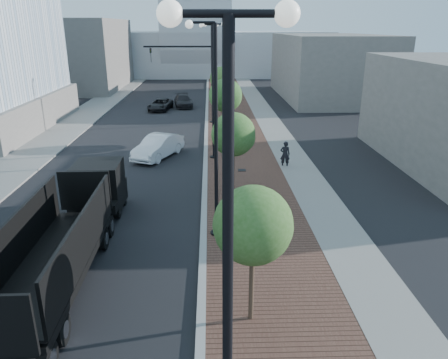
{
  "coord_description": "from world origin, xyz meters",
  "views": [
    {
      "loc": [
        0.37,
        -7.46,
        8.98
      ],
      "look_at": [
        1.0,
        12.0,
        2.0
      ],
      "focal_mm": 34.34,
      "sensor_mm": 36.0,
      "label": 1
    }
  ],
  "objects_px": {
    "dump_truck": "(82,217)",
    "pedestrian": "(285,154)",
    "white_sedan": "(158,147)",
    "dark_car_mid": "(160,105)"
  },
  "relations": [
    {
      "from": "dump_truck",
      "to": "dark_car_mid",
      "type": "distance_m",
      "value": 31.82
    },
    {
      "from": "dark_car_mid",
      "to": "pedestrian",
      "type": "height_order",
      "value": "pedestrian"
    },
    {
      "from": "pedestrian",
      "to": "dump_truck",
      "type": "bearing_deg",
      "value": 50.54
    },
    {
      "from": "dump_truck",
      "to": "pedestrian",
      "type": "relative_size",
      "value": 7.4
    },
    {
      "from": "dump_truck",
      "to": "dark_car_mid",
      "type": "relative_size",
      "value": 2.94
    },
    {
      "from": "pedestrian",
      "to": "dark_car_mid",
      "type": "bearing_deg",
      "value": -57.94
    },
    {
      "from": "white_sedan",
      "to": "pedestrian",
      "type": "height_order",
      "value": "pedestrian"
    },
    {
      "from": "dump_truck",
      "to": "pedestrian",
      "type": "distance_m",
      "value": 14.85
    },
    {
      "from": "white_sedan",
      "to": "dark_car_mid",
      "type": "distance_m",
      "value": 18.8
    },
    {
      "from": "dark_car_mid",
      "to": "pedestrian",
      "type": "bearing_deg",
      "value": -54.61
    }
  ]
}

